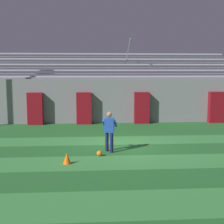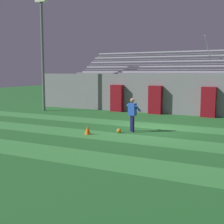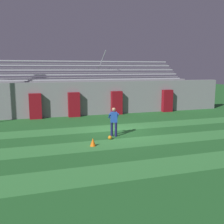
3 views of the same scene
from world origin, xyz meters
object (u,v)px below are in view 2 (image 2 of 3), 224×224
padding_pillar_gate_left (155,100)px  soccer_ball (119,131)px  padding_pillar_gate_right (208,102)px  padding_pillar_far_left (117,98)px  floodlight_pole (42,40)px  goalkeeper (132,113)px  traffic_cone (88,130)px

padding_pillar_gate_left → soccer_ball: padding_pillar_gate_left is taller
padding_pillar_gate_left → padding_pillar_gate_right: bearing=0.0°
padding_pillar_far_left → padding_pillar_gate_left: bearing=0.0°
floodlight_pole → soccer_ball: 11.62m
padding_pillar_gate_left → floodlight_pole: floodlight_pole is taller
goalkeeper → floodlight_pole: bearing=153.3°
goalkeeper → padding_pillar_gate_left: bearing=99.8°
padding_pillar_gate_left → traffic_cone: bearing=-93.0°
padding_pillar_gate_left → traffic_cone: padding_pillar_gate_left is taller
padding_pillar_gate_left → padding_pillar_far_left: (-3.01, 0.00, 0.00)m
padding_pillar_gate_left → padding_pillar_far_left: bearing=180.0°
soccer_ball → traffic_cone: bearing=-141.5°
goalkeeper → padding_pillar_gate_right: bearing=70.2°
floodlight_pole → traffic_cone: (7.72, -6.28, -5.10)m
soccer_ball → padding_pillar_gate_left: bearing=95.7°
padding_pillar_gate_left → soccer_ball: 7.55m
goalkeeper → soccer_ball: goalkeeper is taller
padding_pillar_gate_left → soccer_ball: (0.75, -7.47, -0.88)m
padding_pillar_far_left → goalkeeper: padding_pillar_far_left is taller
goalkeeper → soccer_ball: (-0.43, -0.65, -0.84)m
padding_pillar_gate_right → padding_pillar_far_left: (-6.64, 0.00, 0.00)m
padding_pillar_gate_right → soccer_ball: size_ratio=9.02×
soccer_ball → traffic_cone: 1.53m
padding_pillar_gate_left → floodlight_pole: size_ratio=0.23×
floodlight_pole → padding_pillar_gate_left: bearing=14.6°
padding_pillar_gate_left → padding_pillar_gate_right: size_ratio=1.00×
padding_pillar_gate_right → floodlight_pole: bearing=-169.8°
goalkeeper → traffic_cone: (-1.62, -1.59, -0.74)m
padding_pillar_gate_left → floodlight_pole: bearing=-165.4°
padding_pillar_gate_right → traffic_cone: (-4.08, -8.41, -0.78)m
padding_pillar_far_left → traffic_cone: size_ratio=4.72×
soccer_ball → padding_pillar_far_left: bearing=116.7°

